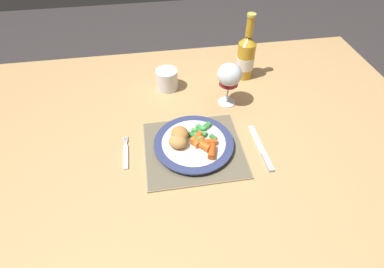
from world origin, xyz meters
TOP-DOWN VIEW (x-y plane):
  - ground_plane at (0.00, 0.00)m, footprint 6.00×6.00m
  - dining_table at (0.00, 0.00)m, footprint 1.58×1.07m
  - placemat at (-0.03, -0.08)m, footprint 0.30×0.27m
  - dinner_plate at (-0.03, -0.07)m, footprint 0.25×0.25m
  - breaded_croquettes at (-0.07, -0.06)m, footprint 0.07×0.09m
  - green_beans_pile at (0.00, -0.04)m, footprint 0.09×0.10m
  - glazed_carrots at (-0.00, -0.09)m, footprint 0.08×0.11m
  - fork at (-0.24, -0.06)m, footprint 0.01×0.13m
  - table_knife at (0.18, -0.12)m, footprint 0.02×0.19m
  - wine_glass at (0.12, 0.13)m, footprint 0.09×0.09m
  - bottle at (0.23, 0.29)m, footprint 0.07×0.07m
  - drinking_cup at (-0.08, 0.26)m, footprint 0.08×0.08m

SIDE VIEW (x-z plane):
  - ground_plane at x=0.00m, z-range 0.00..0.00m
  - dining_table at x=0.00m, z-range 0.30..1.04m
  - fork at x=-0.24m, z-range 0.74..0.75m
  - table_knife at x=0.18m, z-range 0.74..0.75m
  - placemat at x=-0.03m, z-range 0.74..0.75m
  - dinner_plate at x=-0.03m, z-range 0.75..0.77m
  - green_beans_pile at x=0.00m, z-range 0.76..0.78m
  - glazed_carrots at x=0.00m, z-range 0.76..0.79m
  - drinking_cup at x=-0.08m, z-range 0.74..0.82m
  - breaded_croquettes at x=-0.07m, z-range 0.77..0.80m
  - bottle at x=0.23m, z-range 0.70..0.96m
  - wine_glass at x=0.12m, z-range 0.77..0.93m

